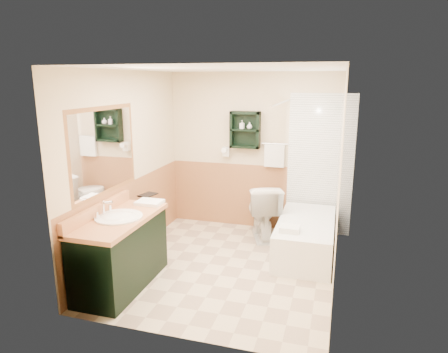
% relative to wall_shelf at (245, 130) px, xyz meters
% --- Properties ---
extents(floor, '(3.00, 3.00, 0.00)m').
position_rel_wall_shelf_xyz_m(floor, '(0.10, -1.41, -1.55)').
color(floor, beige).
rests_on(floor, ground).
extents(back_wall, '(2.60, 0.04, 2.40)m').
position_rel_wall_shelf_xyz_m(back_wall, '(0.10, 0.11, -0.35)').
color(back_wall, beige).
rests_on(back_wall, ground).
extents(left_wall, '(0.04, 3.00, 2.40)m').
position_rel_wall_shelf_xyz_m(left_wall, '(-1.22, -1.41, -0.35)').
color(left_wall, beige).
rests_on(left_wall, ground).
extents(right_wall, '(0.04, 3.00, 2.40)m').
position_rel_wall_shelf_xyz_m(right_wall, '(1.42, -1.41, -0.35)').
color(right_wall, beige).
rests_on(right_wall, ground).
extents(ceiling, '(2.60, 3.00, 0.04)m').
position_rel_wall_shelf_xyz_m(ceiling, '(0.10, -1.41, 0.87)').
color(ceiling, white).
rests_on(ceiling, back_wall).
extents(wainscot_left, '(2.98, 2.98, 1.00)m').
position_rel_wall_shelf_xyz_m(wainscot_left, '(-1.19, -1.41, -1.05)').
color(wainscot_left, '#C67F50').
rests_on(wainscot_left, left_wall).
extents(wainscot_back, '(2.58, 2.58, 1.00)m').
position_rel_wall_shelf_xyz_m(wainscot_back, '(0.10, 0.08, -1.05)').
color(wainscot_back, '#C67F50').
rests_on(wainscot_back, back_wall).
extents(mirror_frame, '(1.30, 1.30, 1.00)m').
position_rel_wall_shelf_xyz_m(mirror_frame, '(-1.17, -1.96, -0.05)').
color(mirror_frame, brown).
rests_on(mirror_frame, left_wall).
extents(mirror_glass, '(1.20, 1.20, 0.90)m').
position_rel_wall_shelf_xyz_m(mirror_glass, '(-1.17, -1.96, -0.05)').
color(mirror_glass, white).
rests_on(mirror_glass, left_wall).
extents(tile_right, '(1.50, 1.50, 2.10)m').
position_rel_wall_shelf_xyz_m(tile_right, '(1.38, -0.66, -0.50)').
color(tile_right, white).
rests_on(tile_right, right_wall).
extents(tile_back, '(0.95, 0.95, 2.10)m').
position_rel_wall_shelf_xyz_m(tile_back, '(1.13, 0.07, -0.50)').
color(tile_back, white).
rests_on(tile_back, back_wall).
extents(tile_accent, '(1.50, 1.50, 0.10)m').
position_rel_wall_shelf_xyz_m(tile_accent, '(1.37, -0.66, 0.35)').
color(tile_accent, '#164E3A').
rests_on(tile_accent, right_wall).
extents(wall_shelf, '(0.45, 0.15, 0.55)m').
position_rel_wall_shelf_xyz_m(wall_shelf, '(0.00, 0.00, 0.00)').
color(wall_shelf, black).
rests_on(wall_shelf, back_wall).
extents(hair_dryer, '(0.10, 0.24, 0.18)m').
position_rel_wall_shelf_xyz_m(hair_dryer, '(-0.30, 0.02, -0.35)').
color(hair_dryer, white).
rests_on(hair_dryer, back_wall).
extents(towel_bar, '(0.40, 0.06, 0.40)m').
position_rel_wall_shelf_xyz_m(towel_bar, '(0.45, 0.04, -0.20)').
color(towel_bar, white).
rests_on(towel_bar, back_wall).
extents(curtain_rod, '(0.03, 1.60, 0.03)m').
position_rel_wall_shelf_xyz_m(curtain_rod, '(0.63, -0.66, 0.45)').
color(curtain_rod, silver).
rests_on(curtain_rod, back_wall).
extents(shower_curtain, '(1.05, 1.05, 1.70)m').
position_rel_wall_shelf_xyz_m(shower_curtain, '(0.63, -0.48, -0.40)').
color(shower_curtain, beige).
rests_on(shower_curtain, curtain_rod).
extents(vanity, '(0.59, 1.28, 0.81)m').
position_rel_wall_shelf_xyz_m(vanity, '(-0.89, -2.19, -1.14)').
color(vanity, black).
rests_on(vanity, ground).
extents(bathtub, '(0.72, 1.50, 0.48)m').
position_rel_wall_shelf_xyz_m(bathtub, '(1.03, -0.75, -1.31)').
color(bathtub, white).
rests_on(bathtub, ground).
extents(toilet, '(0.71, 0.93, 0.81)m').
position_rel_wall_shelf_xyz_m(toilet, '(0.36, -0.32, -1.15)').
color(toilet, white).
rests_on(toilet, ground).
extents(counter_towel, '(0.31, 0.24, 0.04)m').
position_rel_wall_shelf_xyz_m(counter_towel, '(-0.79, -1.64, -0.72)').
color(counter_towel, white).
rests_on(counter_towel, vanity).
extents(vanity_book, '(0.17, 0.06, 0.23)m').
position_rel_wall_shelf_xyz_m(vanity_book, '(-1.06, -1.31, -0.62)').
color(vanity_book, black).
rests_on(vanity_book, vanity).
extents(tub_towel, '(0.24, 0.20, 0.07)m').
position_rel_wall_shelf_xyz_m(tub_towel, '(0.86, -1.22, -1.04)').
color(tub_towel, white).
rests_on(tub_towel, bathtub).
extents(soap_bottle_a, '(0.08, 0.14, 0.06)m').
position_rel_wall_shelf_xyz_m(soap_bottle_a, '(-0.05, -0.01, 0.04)').
color(soap_bottle_a, white).
rests_on(soap_bottle_a, wall_shelf).
extents(soap_bottle_b, '(0.10, 0.12, 0.08)m').
position_rel_wall_shelf_xyz_m(soap_bottle_b, '(0.07, -0.01, 0.06)').
color(soap_bottle_b, white).
rests_on(soap_bottle_b, wall_shelf).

